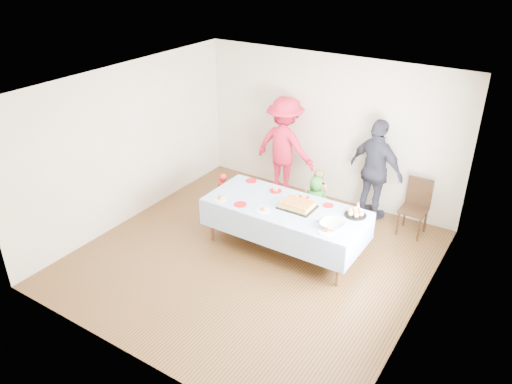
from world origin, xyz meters
TOP-DOWN VIEW (x-y plane):
  - ground at (0.00, 0.00)m, footprint 5.00×5.00m
  - room_walls at (0.05, 0.00)m, footprint 5.04×5.04m
  - party_table at (0.28, 0.48)m, footprint 2.50×1.10m
  - birthday_cake at (0.46, 0.53)m, footprint 0.54×0.41m
  - rolls_tray at (1.30, 0.78)m, footprint 0.33×0.33m
  - punch_bowl at (1.16, 0.29)m, footprint 0.35×0.35m
  - party_hat at (1.29, 0.90)m, footprint 0.10×0.10m
  - fork_pile at (0.98, 0.33)m, footprint 0.24×0.18m
  - plate_red_far_a at (-0.63, 0.92)m, footprint 0.19×0.19m
  - plate_red_far_b at (-0.10, 0.82)m, footprint 0.20×0.20m
  - plate_red_far_c at (0.40, 0.85)m, footprint 0.19×0.19m
  - plate_red_far_d at (0.84, 0.84)m, footprint 0.17×0.17m
  - plate_red_near at (-0.32, 0.13)m, footprint 0.20×0.20m
  - plate_white_left at (-0.69, 0.10)m, footprint 0.20×0.20m
  - plate_white_mid at (0.07, 0.16)m, footprint 0.23×0.23m
  - plate_white_right at (1.14, 0.13)m, footprint 0.23×0.23m
  - dining_chair at (1.84, 2.11)m, footprint 0.42×0.42m
  - toddler_left at (-1.20, 0.90)m, footprint 0.30×0.22m
  - toddler_mid at (0.35, 1.39)m, footprint 0.53×0.44m
  - toddler_right at (0.26, 1.64)m, footprint 0.53×0.46m
  - adult_left at (-0.72, 2.20)m, footprint 1.28×0.79m
  - adult_right at (1.07, 2.20)m, footprint 1.14×0.73m

SIDE VIEW (x-z plane):
  - ground at x=0.00m, z-range 0.00..0.00m
  - toddler_left at x=-1.20m, z-range 0.00..0.78m
  - toddler_mid at x=0.35m, z-range 0.00..0.92m
  - toddler_right at x=0.26m, z-range 0.00..0.93m
  - dining_chair at x=1.84m, z-range 0.05..1.01m
  - party_table at x=0.28m, z-range 0.33..1.11m
  - plate_red_far_a at x=-0.63m, z-range 0.78..0.79m
  - plate_red_far_b at x=-0.10m, z-range 0.78..0.79m
  - plate_red_far_c at x=0.40m, z-range 0.78..0.79m
  - plate_red_far_d at x=0.84m, z-range 0.78..0.79m
  - plate_red_near at x=-0.32m, z-range 0.78..0.79m
  - plate_white_left at x=-0.69m, z-range 0.78..0.79m
  - plate_white_mid at x=0.07m, z-range 0.78..0.79m
  - plate_white_right at x=1.14m, z-range 0.78..0.79m
  - fork_pile at x=0.98m, z-range 0.78..0.85m
  - rolls_tray at x=1.30m, z-range 0.77..0.87m
  - punch_bowl at x=1.16m, z-range 0.78..0.87m
  - birthday_cake at x=0.46m, z-range 0.78..0.87m
  - party_hat at x=1.29m, z-range 0.78..0.96m
  - adult_right at x=1.07m, z-range 0.00..1.81m
  - adult_left at x=-0.72m, z-range 0.00..1.90m
  - room_walls at x=0.05m, z-range 0.41..3.13m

